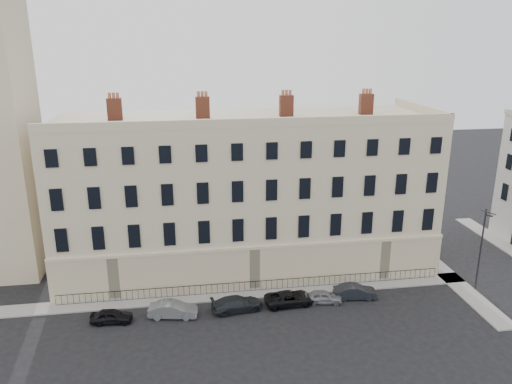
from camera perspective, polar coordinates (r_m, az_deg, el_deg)
The scene contains 13 objects.
ground at distance 43.31m, azimuth 9.19°, elevation -13.95°, with size 160.00×160.00×0.00m, color black.
terrace at distance 49.69m, azimuth -1.16°, elevation -0.03°, with size 36.22×12.22×17.00m.
pavement_terrace at distance 45.88m, azimuth -5.02°, elevation -11.78°, with size 48.00×2.00×0.12m, color gray.
pavement_east_return at distance 54.62m, azimuth 19.82°, elevation -7.82°, with size 2.00×24.00×0.12m, color gray.
pavement_adjacent at distance 61.35m, azimuth 27.24°, elevation -5.98°, with size 2.00×20.00×0.12m, color gray.
railings at distance 46.35m, azimuth -0.05°, elevation -10.69°, with size 35.00×0.04×0.96m.
car_a at distance 43.44m, azimuth -16.18°, elevation -13.48°, with size 1.36×3.38×1.15m, color black.
car_b at distance 43.08m, azimuth -9.46°, elevation -13.12°, with size 1.41×4.04×1.33m, color slate.
car_c at distance 43.42m, azimuth -2.20°, elevation -12.65°, with size 1.79×4.39×1.27m, color black.
car_d at distance 44.36m, azimuth 3.85°, elevation -12.03°, with size 2.00×4.34×1.21m, color black.
car_e at distance 45.00m, azimuth 7.70°, elevation -11.77°, with size 1.32×3.29×1.12m, color gray.
car_f at distance 46.10m, azimuth 11.28°, elevation -11.11°, with size 1.34×3.83×1.26m, color black.
streetlamp at distance 49.19m, azimuth 24.36°, elevation -5.67°, with size 0.76×1.64×7.94m.
Camera 1 is at (-12.19, -35.05, 22.33)m, focal length 35.00 mm.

